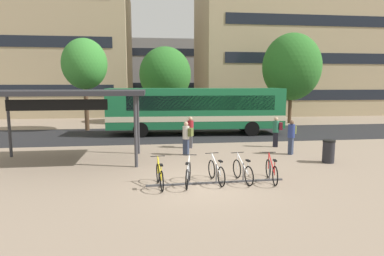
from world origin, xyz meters
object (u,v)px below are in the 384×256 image
object	(u,v)px
street_tree_1	(292,67)
street_tree_2	(165,75)
commuter_olive_pack_0	(291,135)
trash_bin	(329,151)
commuter_maroon_pack_3	(276,130)
city_bus	(195,109)
parked_bicycle_red_4	(272,171)
parked_bicycle_yellow_0	(160,176)
parked_bicycle_white_1	(188,174)
commuter_olive_pack_2	(187,136)
transit_shelter	(66,95)
commuter_navy_pack_1	(190,130)
street_tree_0	(85,64)
parked_bicycle_white_3	(243,171)
parked_bicycle_white_2	(216,172)

from	to	relation	value
street_tree_1	street_tree_2	distance (m)	11.15
commuter_olive_pack_0	trash_bin	distance (m)	2.15
trash_bin	commuter_maroon_pack_3	bearing A→B (deg)	104.10
city_bus	parked_bicycle_red_4	xyz separation A→B (m)	(1.27, -11.41, -1.39)
parked_bicycle_yellow_0	street_tree_1	size ratio (longest dim) A/B	0.22
parked_bicycle_white_1	street_tree_1	size ratio (longest dim) A/B	0.22
commuter_maroon_pack_3	commuter_olive_pack_2	bearing A→B (deg)	31.53
parked_bicycle_yellow_0	transit_shelter	bearing A→B (deg)	37.67
parked_bicycle_red_4	commuter_maroon_pack_3	size ratio (longest dim) A/B	1.02
commuter_maroon_pack_3	street_tree_2	xyz separation A→B (m)	(-5.58, 12.30, 3.33)
transit_shelter	commuter_navy_pack_1	size ratio (longest dim) A/B	3.97
trash_bin	street_tree_0	world-z (taller)	street_tree_0
trash_bin	commuter_navy_pack_1	bearing A→B (deg)	144.14
parked_bicycle_white_1	parked_bicycle_white_3	xyz separation A→B (m)	(2.01, 0.14, 0.00)
commuter_olive_pack_2	parked_bicycle_yellow_0	bearing A→B (deg)	106.39
commuter_maroon_pack_3	trash_bin	bearing A→B (deg)	120.43
commuter_olive_pack_2	street_tree_0	bearing A→B (deg)	-22.20
parked_bicycle_white_3	commuter_olive_pack_0	world-z (taller)	commuter_olive_pack_0
commuter_navy_pack_1	commuter_olive_pack_2	size ratio (longest dim) A/B	1.04
parked_bicycle_red_4	street_tree_1	distance (m)	18.99
street_tree_1	commuter_maroon_pack_3	bearing A→B (deg)	-117.37
commuter_navy_pack_1	trash_bin	xyz separation A→B (m)	(5.74, -4.15, -0.49)
parked_bicycle_yellow_0	street_tree_0	world-z (taller)	street_tree_0
parked_bicycle_white_1	street_tree_0	world-z (taller)	street_tree_0
trash_bin	parked_bicycle_white_3	bearing A→B (deg)	-153.65
parked_bicycle_red_4	commuter_olive_pack_2	bearing A→B (deg)	35.39
parked_bicycle_red_4	street_tree_1	xyz separation A→B (m)	(8.02, 16.59, 4.57)
commuter_navy_pack_1	parked_bicycle_yellow_0	bearing A→B (deg)	-2.11
parked_bicycle_white_2	street_tree_2	distance (m)	18.78
parked_bicycle_yellow_0	street_tree_2	distance (m)	19.05
parked_bicycle_red_4	street_tree_2	bearing A→B (deg)	16.07
parked_bicycle_white_2	street_tree_1	size ratio (longest dim) A/B	0.22
commuter_navy_pack_1	street_tree_1	size ratio (longest dim) A/B	0.22
commuter_olive_pack_2	commuter_maroon_pack_3	distance (m)	5.40
parked_bicycle_white_3	commuter_maroon_pack_3	xyz separation A→B (m)	(3.68, 6.08, 0.59)
parked_bicycle_red_4	transit_shelter	xyz separation A→B (m)	(-8.03, 4.04, 2.67)
parked_bicycle_white_2	street_tree_2	size ratio (longest dim) A/B	0.25
parked_bicycle_red_4	commuter_navy_pack_1	bearing A→B (deg)	25.29
commuter_olive_pack_2	street_tree_0	size ratio (longest dim) A/B	0.25
transit_shelter	commuter_olive_pack_2	world-z (taller)	transit_shelter
trash_bin	street_tree_0	xyz separation A→B (m)	(-12.68, 11.84, 4.41)
commuter_maroon_pack_3	street_tree_2	bearing A→B (deg)	-49.27
city_bus	street_tree_2	bearing A→B (deg)	-73.76
parked_bicycle_white_3	commuter_maroon_pack_3	world-z (taller)	commuter_maroon_pack_3
parked_bicycle_white_2	city_bus	bearing A→B (deg)	-12.44
trash_bin	street_tree_1	bearing A→B (deg)	72.64
city_bus	commuter_olive_pack_0	size ratio (longest dim) A/B	6.99
parked_bicycle_yellow_0	transit_shelter	size ratio (longest dim) A/B	0.25
commuter_navy_pack_1	street_tree_2	bearing A→B (deg)	-162.46
parked_bicycle_yellow_0	trash_bin	xyz separation A→B (m)	(7.64, 2.52, 0.13)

